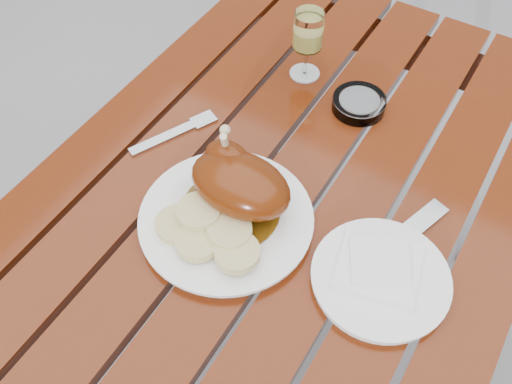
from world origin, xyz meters
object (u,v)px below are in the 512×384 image
(side_plate, at_px, (380,279))
(ashtray, at_px, (359,104))
(dinner_plate, at_px, (226,220))
(wine_glass, at_px, (307,45))
(table, at_px, (281,288))

(side_plate, relative_size, ashtray, 2.08)
(dinner_plate, height_order, wine_glass, wine_glass)
(side_plate, bearing_deg, ashtray, 120.03)
(wine_glass, xyz_separation_m, ashtray, (0.13, -0.03, -0.06))
(dinner_plate, bearing_deg, side_plate, 6.82)
(wine_glass, distance_m, side_plate, 0.49)
(dinner_plate, bearing_deg, ashtray, 78.81)
(dinner_plate, distance_m, wine_glass, 0.40)
(table, distance_m, side_plate, 0.45)
(dinner_plate, relative_size, ashtray, 2.79)
(dinner_plate, distance_m, side_plate, 0.26)
(table, relative_size, ashtray, 11.83)
(wine_glass, bearing_deg, ashtray, -14.40)
(dinner_plate, bearing_deg, wine_glass, 99.46)
(wine_glass, height_order, side_plate, wine_glass)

